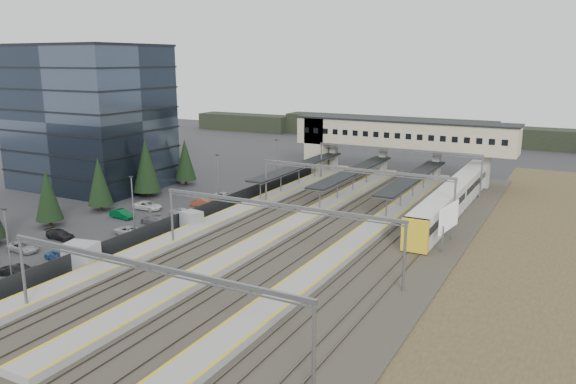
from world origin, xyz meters
The scene contains 15 objects.
ground centered at (0.00, 0.00, 0.00)m, with size 220.00×220.00×0.00m, color #2B2B2D.
office_building centered at (-36.00, 12.00, 12.19)m, with size 24.30×18.30×24.30m.
conifer_row centered at (-22.00, -3.86, 4.84)m, with size 4.42×49.82×9.50m.
car_park centered at (-13.09, -9.31, 0.60)m, with size 10.58×44.51×1.29m.
lampposts centered at (-8.00, 1.25, 4.34)m, with size 0.50×53.25×8.07m.
fence centered at (-6.50, 5.00, 1.00)m, with size 0.08×90.00×2.00m.
relay_cabin_near centered at (-6.35, -17.84, 1.39)m, with size 3.76×3.08×2.77m.
relay_cabin_far centered at (-4.80, -0.73, 1.15)m, with size 2.88×2.55×2.30m.
rail_corridor centered at (9.34, 5.00, 0.29)m, with size 34.00×90.00×0.92m.
canopies centered at (7.00, 27.00, 3.92)m, with size 23.10×30.00×3.28m.
footbridge centered at (7.70, 42.00, 7.93)m, with size 40.40×6.40×11.20m.
gantries centered at (12.00, 3.00, 6.00)m, with size 28.40×62.28×7.17m.
train centered at (24.00, 24.13, 2.23)m, with size 3.11×43.27×3.92m.
billboard centered at (26.77, 7.37, 3.54)m, with size 0.91×6.12×5.25m.
treeline_far centered at (23.81, 92.28, 2.95)m, with size 170.00×19.00×7.00m.
Camera 1 is at (39.86, -57.61, 21.84)m, focal length 35.00 mm.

